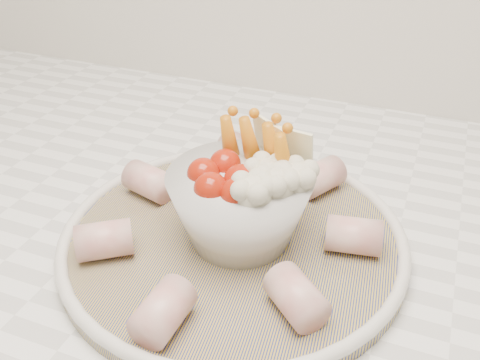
% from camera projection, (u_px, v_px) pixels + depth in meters
% --- Properties ---
extents(serving_platter, '(0.36, 0.36, 0.02)m').
position_uv_depth(serving_platter, '(233.00, 238.00, 0.51)').
color(serving_platter, navy).
rests_on(serving_platter, kitchen_counter).
extents(veggie_bowl, '(0.13, 0.13, 0.11)m').
position_uv_depth(veggie_bowl, '(243.00, 199.00, 0.48)').
color(veggie_bowl, silver).
rests_on(veggie_bowl, serving_platter).
extents(cured_meat_rolls, '(0.27, 0.30, 0.03)m').
position_uv_depth(cured_meat_rolls, '(232.00, 220.00, 0.50)').
color(cured_meat_rolls, '#C35C59').
rests_on(cured_meat_rolls, serving_platter).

